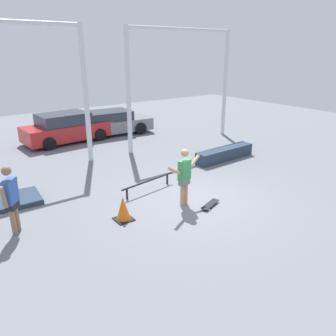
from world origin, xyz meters
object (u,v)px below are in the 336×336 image
(grind_rail, at_px, (148,183))
(parked_car_red, at_px, (67,128))
(traffic_cone, at_px, (123,209))
(skateboard, at_px, (210,204))
(grind_box, at_px, (225,154))
(skateboarder, at_px, (184,174))
(bystander, at_px, (11,197))
(parked_car_grey, at_px, (110,123))

(grind_rail, relative_size, parked_car_red, 0.49)
(grind_rail, relative_size, traffic_cone, 3.13)
(skateboard, height_order, parked_car_red, parked_car_red)
(grind_box, relative_size, parked_car_red, 0.67)
(skateboarder, height_order, skateboard, skateboarder)
(skateboarder, height_order, bystander, bystander)
(grind_box, distance_m, traffic_cone, 6.32)
(parked_car_grey, relative_size, bystander, 2.47)
(skateboarder, xyz_separation_m, traffic_cone, (-1.89, 0.26, -0.64))
(parked_car_red, distance_m, parked_car_grey, 2.46)
(skateboarder, relative_size, parked_car_red, 0.40)
(grind_rail, height_order, traffic_cone, traffic_cone)
(parked_car_grey, xyz_separation_m, bystander, (-6.59, -7.85, 0.36))
(skateboard, bearing_deg, skateboarder, 117.60)
(grind_rail, height_order, bystander, bystander)
(traffic_cone, bearing_deg, bystander, 158.03)
(skateboarder, height_order, parked_car_red, skateboarder)
(skateboarder, height_order, grind_box, skateboarder)
(parked_car_grey, bearing_deg, skateboarder, -99.44)
(grind_rail, bearing_deg, parked_car_grey, 71.91)
(skateboarder, xyz_separation_m, bystander, (-4.40, 1.28, 0.01))
(bystander, bearing_deg, parked_car_grey, 177.73)
(parked_car_grey, height_order, traffic_cone, parked_car_grey)
(parked_car_red, distance_m, traffic_cone, 8.91)
(parked_car_red, height_order, bystander, bystander)
(skateboarder, bearing_deg, grind_rail, 86.05)
(skateboard, xyz_separation_m, grind_box, (3.50, 2.88, 0.18))
(grind_rail, distance_m, bystander, 4.16)
(parked_car_red, bearing_deg, parked_car_grey, -1.60)
(skateboard, height_order, traffic_cone, traffic_cone)
(grind_box, bearing_deg, grind_rail, -168.80)
(skateboard, distance_m, parked_car_grey, 9.81)
(skateboarder, relative_size, grind_box, 0.60)
(grind_box, distance_m, parked_car_grey, 7.04)
(parked_car_grey, bearing_deg, grind_rail, -104.03)
(grind_rail, height_order, parked_car_red, parked_car_red)
(skateboarder, distance_m, grind_box, 4.76)
(parked_car_grey, relative_size, traffic_cone, 6.52)
(parked_car_red, bearing_deg, skateboarder, -92.61)
(parked_car_grey, bearing_deg, skateboard, -95.46)
(grind_box, bearing_deg, bystander, -172.77)
(grind_box, height_order, parked_car_grey, parked_car_grey)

